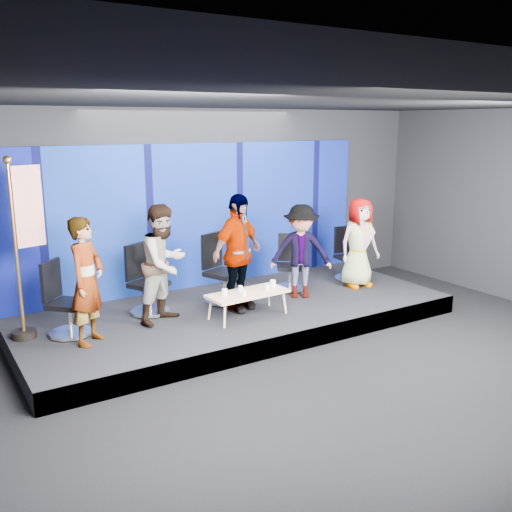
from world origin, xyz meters
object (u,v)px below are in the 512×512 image
(chair_e, at_px, (348,262))
(panelist_a, at_px, (87,281))
(chair_d, at_px, (290,271))
(mug_e, at_px, (273,283))
(mug_a, at_px, (225,292))
(panelist_b, at_px, (164,264))
(coffee_table, at_px, (248,294))
(mug_d, at_px, (267,287))
(chair_b, at_px, (146,291))
(flag_stand, at_px, (25,243))
(mug_c, at_px, (240,288))
(mug_b, at_px, (244,293))
(chair_a, at_px, (65,311))
(panelist_c, at_px, (237,253))
(panelist_e, at_px, (359,243))
(panelist_d, at_px, (301,251))
(chair_c, at_px, (221,280))

(chair_e, bearing_deg, panelist_a, -168.67)
(chair_d, distance_m, mug_e, 1.25)
(mug_a, bearing_deg, panelist_b, 150.18)
(coffee_table, height_order, mug_d, mug_d)
(chair_e, distance_m, mug_a, 3.25)
(chair_b, relative_size, chair_d, 1.11)
(mug_d, xyz_separation_m, flag_stand, (-3.35, 0.94, 0.91))
(mug_a, xyz_separation_m, mug_c, (0.32, 0.06, -0.01))
(coffee_table, bearing_deg, panelist_a, 174.76)
(flag_stand, bearing_deg, panelist_a, -62.18)
(mug_b, bearing_deg, mug_e, 14.21)
(chair_a, height_order, chair_e, chair_a)
(panelist_c, distance_m, coffee_table, 0.69)
(panelist_e, bearing_deg, chair_b, 175.38)
(coffee_table, bearing_deg, chair_a, 165.42)
(mug_d, bearing_deg, panelist_e, 10.67)
(chair_a, distance_m, mug_b, 2.59)
(panelist_d, distance_m, chair_e, 1.61)
(chair_a, bearing_deg, panelist_c, -52.02)
(chair_e, distance_m, mug_d, 2.60)
(panelist_a, distance_m, panelist_d, 3.70)
(chair_e, bearing_deg, mug_a, -161.39)
(panelist_b, height_order, coffee_table, panelist_b)
(mug_a, xyz_separation_m, mug_d, (0.71, -0.09, -0.01))
(panelist_d, height_order, mug_e, panelist_d)
(panelist_a, height_order, mug_c, panelist_a)
(mug_c, distance_m, mug_e, 0.57)
(chair_b, distance_m, panelist_e, 3.94)
(panelist_e, relative_size, mug_c, 19.29)
(coffee_table, distance_m, mug_b, 0.19)
(panelist_c, height_order, mug_e, panelist_c)
(chair_c, xyz_separation_m, mug_a, (-0.39, -0.83, 0.06))
(coffee_table, distance_m, mug_c, 0.15)
(chair_c, xyz_separation_m, mug_d, (0.32, -0.92, 0.05))
(panelist_c, xyz_separation_m, mug_a, (-0.41, -0.32, -0.50))
(chair_c, bearing_deg, chair_b, 153.47)
(chair_a, height_order, chair_b, chair_b)
(chair_c, height_order, panelist_e, panelist_e)
(chair_a, xyz_separation_m, panelist_e, (5.20, -0.29, 0.46))
(mug_c, xyz_separation_m, mug_d, (0.40, -0.16, 0.00))
(panelist_c, distance_m, mug_a, 0.72)
(chair_a, xyz_separation_m, panelist_c, (2.64, -0.30, 0.58))
(chair_b, height_order, panelist_c, panelist_c)
(panelist_a, distance_m, panelist_c, 2.43)
(chair_a, height_order, panelist_a, panelist_a)
(panelist_e, bearing_deg, chair_e, 74.13)
(mug_c, bearing_deg, chair_e, 14.65)
(panelist_e, xyz_separation_m, mug_d, (-2.27, -0.43, -0.38))
(panelist_d, height_order, mug_a, panelist_d)
(chair_d, bearing_deg, coffee_table, -115.31)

